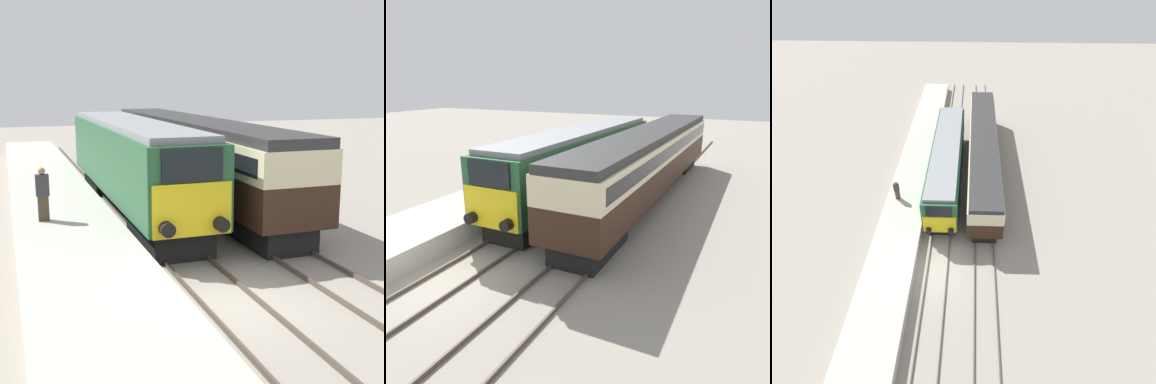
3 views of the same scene
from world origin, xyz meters
The scene contains 7 objects.
ground_plane centered at (0.00, 0.00, 0.00)m, with size 120.00×120.00×0.00m, color gray.
platform_left centered at (-3.30, 8.00, 0.44)m, with size 3.50×50.00×0.89m.
rails_near_track centered at (0.00, 5.00, 0.07)m, with size 1.51×60.00×0.14m.
rails_far_track centered at (3.40, 5.00, 0.07)m, with size 1.50×60.00×0.14m.
locomotive centered at (0.00, 10.76, 2.23)m, with size 2.70×16.13×3.94m.
passenger_carriage centered at (3.40, 12.58, 2.36)m, with size 2.75×20.46×3.86m.
person_on_platform centered at (-4.02, 6.76, 1.81)m, with size 0.44×0.26×1.84m.
Camera 2 is at (8.91, -7.66, 6.52)m, focal length 35.00 mm.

